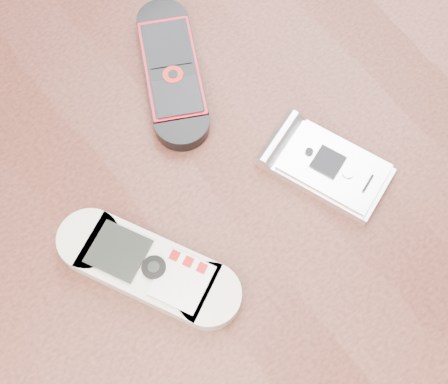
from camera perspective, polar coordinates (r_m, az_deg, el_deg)
The scene contains 5 objects.
ground at distance 1.18m, azimuth -0.20°, elevation -15.28°, with size 4.00×4.00×0.00m, color #472B19.
table at distance 0.55m, azimuth -0.41°, elevation -5.15°, with size 1.20×0.80×0.75m.
nokia_white at distance 0.43m, azimuth -6.94°, elevation -6.88°, with size 0.04×0.14×0.02m, color beige.
nokia_black_red at distance 0.51m, azimuth -4.78°, elevation 10.97°, with size 0.04×0.14×0.01m, color black.
motorola_razr at distance 0.47m, azimuth 9.67°, elevation 2.23°, with size 0.05×0.10×0.01m, color silver.
Camera 1 is at (-0.11, -0.14, 1.17)m, focal length 50.00 mm.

